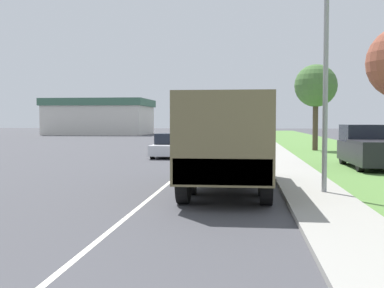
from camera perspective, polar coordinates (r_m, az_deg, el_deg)
ground_plane at (r=41.76m, az=2.80°, el=-0.11°), size 180.00×180.00×0.00m
lane_centre_stripe at (r=41.76m, az=2.80°, el=-0.10°), size 0.12×120.00×0.00m
sidewalk_right at (r=41.72m, az=8.98°, el=-0.06°), size 1.80×120.00×0.12m
grass_strip_right at (r=42.16m, az=14.97°, el=-0.16°), size 7.00×120.00×0.02m
military_truck at (r=14.20m, az=4.25°, el=0.74°), size 2.37×7.05×2.79m
car_nearest_ahead at (r=27.90m, az=-2.62°, el=-0.25°), size 1.72×4.48×1.37m
car_second_ahead at (r=40.77m, az=-0.22°, el=0.87°), size 1.87×4.64×1.66m
pickup_truck at (r=22.81m, az=20.24°, el=-0.41°), size 1.91×5.27×1.89m
lamp_post at (r=13.99m, az=14.78°, el=12.48°), size 1.69×0.24×7.36m
tree_far_right at (r=34.84m, az=14.46°, el=6.63°), size 2.96×2.96×6.01m
building_distant at (r=74.35m, az=-10.81°, el=3.19°), size 14.97×11.51×5.32m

